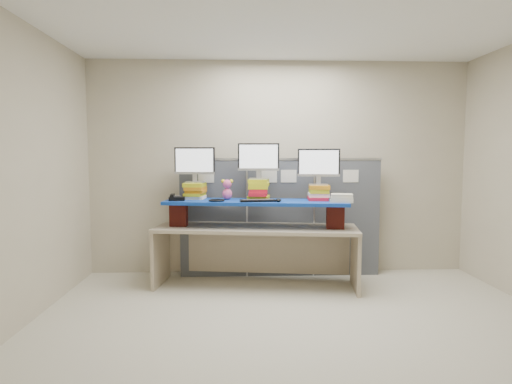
{
  "coord_description": "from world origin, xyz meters",
  "views": [
    {
      "loc": [
        -0.53,
        -3.67,
        1.57
      ],
      "look_at": [
        -0.33,
        1.33,
        1.13
      ],
      "focal_mm": 30.0,
      "sensor_mm": 36.0,
      "label": 1
    }
  ],
  "objects_px": {
    "keyboard": "(258,201)",
    "desk_phone": "(176,198)",
    "blue_board": "(256,202)",
    "monitor_right": "(319,165)",
    "desk": "(256,239)",
    "monitor_left": "(195,163)",
    "monitor_center": "(259,159)"
  },
  "relations": [
    {
      "from": "blue_board",
      "to": "monitor_left",
      "type": "xyz_separation_m",
      "value": [
        -0.74,
        0.22,
        0.46
      ]
    },
    {
      "from": "desk",
      "to": "monitor_left",
      "type": "relative_size",
      "value": 4.92
    },
    {
      "from": "monitor_left",
      "to": "monitor_center",
      "type": "distance_m",
      "value": 0.78
    },
    {
      "from": "monitor_right",
      "to": "desk_phone",
      "type": "relative_size",
      "value": 2.6
    },
    {
      "from": "monitor_center",
      "to": "monitor_right",
      "type": "height_order",
      "value": "monitor_center"
    },
    {
      "from": "desk",
      "to": "desk_phone",
      "type": "height_order",
      "value": "desk_phone"
    },
    {
      "from": "desk",
      "to": "monitor_center",
      "type": "xyz_separation_m",
      "value": [
        0.04,
        0.11,
        0.95
      ]
    },
    {
      "from": "desk",
      "to": "monitor_left",
      "type": "bearing_deg",
      "value": 171.13
    },
    {
      "from": "blue_board",
      "to": "keyboard",
      "type": "relative_size",
      "value": 5.11
    },
    {
      "from": "desk",
      "to": "monitor_right",
      "type": "bearing_deg",
      "value": 9.17
    },
    {
      "from": "monitor_right",
      "to": "desk_phone",
      "type": "distance_m",
      "value": 1.73
    },
    {
      "from": "blue_board",
      "to": "monitor_right",
      "type": "relative_size",
      "value": 4.31
    },
    {
      "from": "desk",
      "to": "desk_phone",
      "type": "bearing_deg",
      "value": -174.57
    },
    {
      "from": "monitor_left",
      "to": "monitor_center",
      "type": "height_order",
      "value": "monitor_center"
    },
    {
      "from": "blue_board",
      "to": "desk",
      "type": "bearing_deg",
      "value": 97.62
    },
    {
      "from": "desk",
      "to": "monitor_left",
      "type": "height_order",
      "value": "monitor_left"
    },
    {
      "from": "keyboard",
      "to": "desk_phone",
      "type": "xyz_separation_m",
      "value": [
        -0.95,
        0.17,
        0.02
      ]
    },
    {
      "from": "monitor_right",
      "to": "desk_phone",
      "type": "height_order",
      "value": "monitor_right"
    },
    {
      "from": "monitor_left",
      "to": "keyboard",
      "type": "height_order",
      "value": "monitor_left"
    },
    {
      "from": "keyboard",
      "to": "desk_phone",
      "type": "height_order",
      "value": "desk_phone"
    },
    {
      "from": "monitor_left",
      "to": "desk_phone",
      "type": "bearing_deg",
      "value": -130.15
    },
    {
      "from": "keyboard",
      "to": "desk_phone",
      "type": "relative_size",
      "value": 2.19
    },
    {
      "from": "monitor_right",
      "to": "keyboard",
      "type": "xyz_separation_m",
      "value": [
        -0.73,
        -0.15,
        -0.41
      ]
    },
    {
      "from": "monitor_center",
      "to": "monitor_left",
      "type": "bearing_deg",
      "value": -180.0
    },
    {
      "from": "monitor_center",
      "to": "monitor_right",
      "type": "xyz_separation_m",
      "value": [
        0.71,
        -0.09,
        -0.07
      ]
    },
    {
      "from": "blue_board",
      "to": "monitor_left",
      "type": "relative_size",
      "value": 4.31
    },
    {
      "from": "monitor_right",
      "to": "keyboard",
      "type": "bearing_deg",
      "value": -160.7
    },
    {
      "from": "desk",
      "to": "keyboard",
      "type": "relative_size",
      "value": 5.85
    },
    {
      "from": "monitor_center",
      "to": "monitor_right",
      "type": "bearing_deg",
      "value": -0.0
    },
    {
      "from": "blue_board",
      "to": "desk_phone",
      "type": "distance_m",
      "value": 0.94
    },
    {
      "from": "desk",
      "to": "keyboard",
      "type": "height_order",
      "value": "keyboard"
    },
    {
      "from": "blue_board",
      "to": "desk_phone",
      "type": "bearing_deg",
      "value": -174.57
    }
  ]
}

